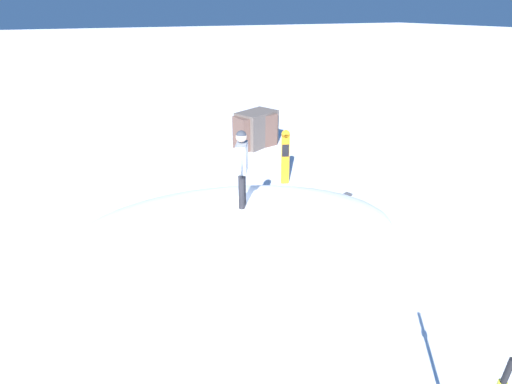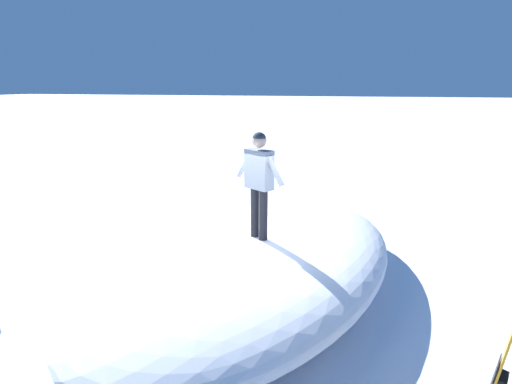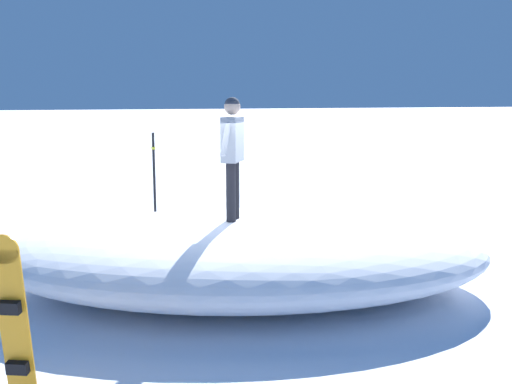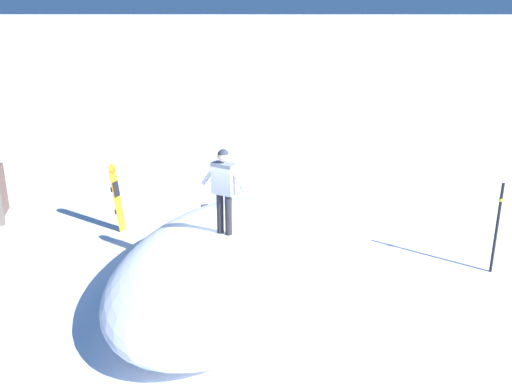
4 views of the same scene
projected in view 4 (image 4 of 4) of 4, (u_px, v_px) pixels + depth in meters
name	position (u px, v px, depth m)	size (l,w,h in m)	color
ground	(236.00, 278.00, 12.30)	(240.00, 240.00, 0.00)	white
snow_mound	(230.00, 261.00, 11.85)	(7.33, 4.27, 1.08)	white
snowboarder_standing	(224.00, 184.00, 11.48)	(0.60, 0.95, 1.77)	black
snowboard_primary_upright	(117.00, 196.00, 14.45)	(0.32, 0.30, 1.74)	orange
backpack_near	(206.00, 211.00, 15.49)	(0.60, 0.38, 0.33)	#4C4C51
trail_marker_pole	(497.00, 227.00, 12.25)	(0.10, 0.10, 2.02)	black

